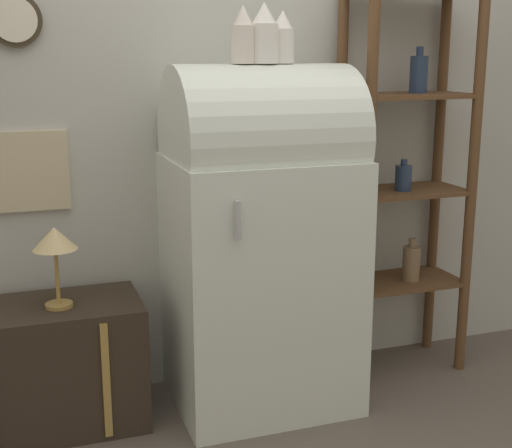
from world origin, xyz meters
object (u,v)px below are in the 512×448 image
object	(u,v)px
vase_center	(264,35)
desk_lamp	(55,243)
vase_right	(283,39)
vase_left	(243,36)
refrigerator	(261,236)
suitcase_trunk	(46,367)

from	to	relation	value
vase_center	desk_lamp	world-z (taller)	vase_center
vase_right	vase_left	bearing A→B (deg)	-172.98
vase_left	vase_center	world-z (taller)	vase_center
refrigerator	suitcase_trunk	bearing A→B (deg)	176.04
refrigerator	desk_lamp	distance (m)	0.86
refrigerator	vase_right	distance (m)	0.83
vase_left	vase_center	bearing A→B (deg)	2.90
refrigerator	vase_center	xyz separation A→B (m)	(0.01, -0.01, 0.84)
refrigerator	vase_left	world-z (taller)	vase_left
vase_left	suitcase_trunk	bearing A→B (deg)	174.71
vase_right	desk_lamp	world-z (taller)	vase_right
vase_center	vase_left	bearing A→B (deg)	-177.10
vase_center	vase_right	bearing A→B (deg)	11.24
suitcase_trunk	vase_right	bearing A→B (deg)	-3.14
vase_left	vase_center	distance (m)	0.09
refrigerator	vase_center	world-z (taller)	vase_center
refrigerator	desk_lamp	xyz separation A→B (m)	(-0.85, 0.03, 0.03)
refrigerator	suitcase_trunk	distance (m)	1.05
suitcase_trunk	vase_left	distance (m)	1.57
suitcase_trunk	desk_lamp	world-z (taller)	desk_lamp
suitcase_trunk	desk_lamp	bearing A→B (deg)	-28.33
refrigerator	vase_center	bearing A→B (deg)	-47.57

